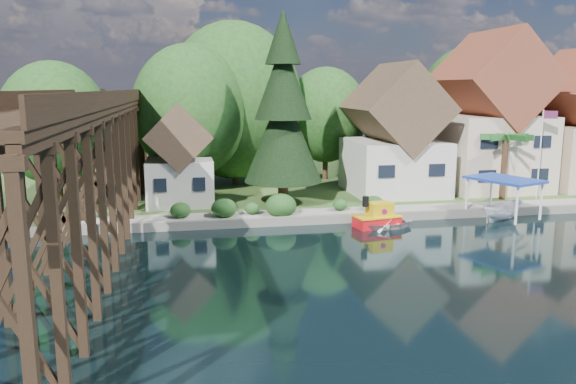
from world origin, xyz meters
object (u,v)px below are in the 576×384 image
Objects in this scene: boat_canopy at (503,202)px; palm_tree at (506,139)px; flagpole at (543,145)px; house_center at (490,122)px; trestle_bridge at (91,158)px; tugboat at (377,217)px; conifer at (283,112)px; shed at (179,161)px; house_left at (394,139)px; boat_white_a at (388,222)px.

palm_tree is at bearing 59.27° from boat_canopy.
house_center is at bearing 107.67° from flagpole.
trestle_bridge is 18.91m from tugboat.
trestle_bridge is 3.01× the size of conifer.
palm_tree is at bearing -6.58° from shed.
trestle_bridge is at bearing -160.51° from house_center.
palm_tree is 3.10m from flagpole.
shed is at bearing 61.81° from trestle_bridge.
tugboat is (-15.41, -4.75, -4.25)m from flagpole.
tugboat is at bearing -157.61° from palm_tree.
house_center is at bearing 3.18° from house_left.
house_center is at bearing 19.49° from trestle_bridge.
boat_canopy is at bearing -91.65° from boat_white_a.
shed is 1.38× the size of boat_canopy.
tugboat is 0.60× the size of boat_canopy.
boat_white_a is (-11.73, -5.40, -5.00)m from palm_tree.
house_center is 4.11× the size of tugboat.
conifer reaches higher than flagpole.
trestle_bridge reaches higher than boat_canopy.
shed is (-18.00, -1.50, -1.31)m from house_left.
tugboat is at bearing -31.23° from shed.
conifer is at bearing -169.27° from house_center.
house_center reaches higher than palm_tree.
palm_tree is (-1.36, -4.96, -1.02)m from house_center.
boat_white_a is at bearing -155.29° from palm_tree.
tugboat is 9.49m from boat_canopy.
flagpole is at bearing 17.12° from tugboat.
shed is at bearing -175.23° from house_left.
boat_canopy is at bearing 3.10° from trestle_bridge.
flagpole reaches higher than palm_tree.
tugboat is 0.76m from boat_white_a.
boat_canopy reaches higher than tugboat.
conifer reaches higher than trestle_bridge.
flagpole is 1.90× the size of boat_white_a.
palm_tree is at bearing -70.39° from boat_white_a.
house_left reaches higher than shed.
palm_tree is 0.99× the size of boat_canopy.
house_center reaches higher than tugboat.
house_left is 11.68m from boat_white_a.
house_left is 1.96× the size of palm_tree.
boat_white_a is at bearing -112.53° from house_left.
tugboat is (18.28, 1.27, -4.67)m from trestle_bridge.
boat_canopy is (9.47, 0.23, 0.65)m from tugboat.
house_center is 17.75m from boat_white_a.
trestle_bridge is 4.01× the size of house_left.
flagpole is at bearing -72.33° from house_center.
trestle_bridge is at bearing 87.83° from boat_white_a.
flagpole is at bearing -76.22° from boat_white_a.
house_left reaches higher than boat_white_a.
trestle_bridge is at bearing -168.26° from palm_tree.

